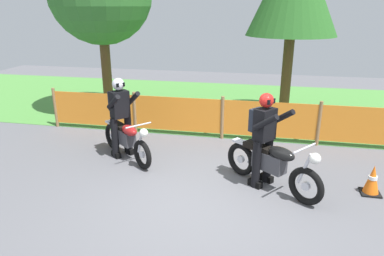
# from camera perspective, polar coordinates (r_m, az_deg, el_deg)

# --- Properties ---
(ground) EXTENTS (24.00, 24.00, 0.02)m
(ground) POSITION_cam_1_polar(r_m,az_deg,el_deg) (5.95, 1.11, -11.99)
(ground) COLOR #5B5B60
(grass_verge) EXTENTS (24.00, 6.36, 0.01)m
(grass_verge) POSITION_cam_1_polar(r_m,az_deg,el_deg) (11.67, 6.76, 3.82)
(grass_verge) COLOR #4C8C3D
(grass_verge) RESTS_ON ground
(barrier_fence) EXTENTS (8.93, 0.08, 1.05)m
(barrier_fence) POSITION_cam_1_polar(r_m,az_deg,el_deg) (8.49, 4.92, 1.77)
(barrier_fence) COLOR olive
(barrier_fence) RESTS_ON ground
(motorcycle_lead) EXTENTS (1.68, 1.33, 0.96)m
(motorcycle_lead) POSITION_cam_1_polar(r_m,az_deg,el_deg) (6.31, 12.80, -5.69)
(motorcycle_lead) COLOR black
(motorcycle_lead) RESTS_ON ground
(motorcycle_trailing) EXTENTS (1.52, 1.30, 0.90)m
(motorcycle_trailing) POSITION_cam_1_polar(r_m,az_deg,el_deg) (7.49, -10.55, -1.75)
(motorcycle_trailing) COLOR black
(motorcycle_trailing) RESTS_ON ground
(rider_lead) EXTENTS (0.78, 0.74, 1.69)m
(rider_lead) POSITION_cam_1_polar(r_m,az_deg,el_deg) (6.24, 11.50, -1.04)
(rider_lead) COLOR black
(rider_lead) RESTS_ON ground
(rider_trailing) EXTENTS (0.78, 0.75, 1.69)m
(rider_trailing) POSITION_cam_1_polar(r_m,az_deg,el_deg) (7.50, -11.55, 2.39)
(rider_trailing) COLOR black
(rider_trailing) RESTS_ON ground
(traffic_cone) EXTENTS (0.32, 0.32, 0.53)m
(traffic_cone) POSITION_cam_1_polar(r_m,az_deg,el_deg) (6.80, 27.12, -7.48)
(traffic_cone) COLOR black
(traffic_cone) RESTS_ON ground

